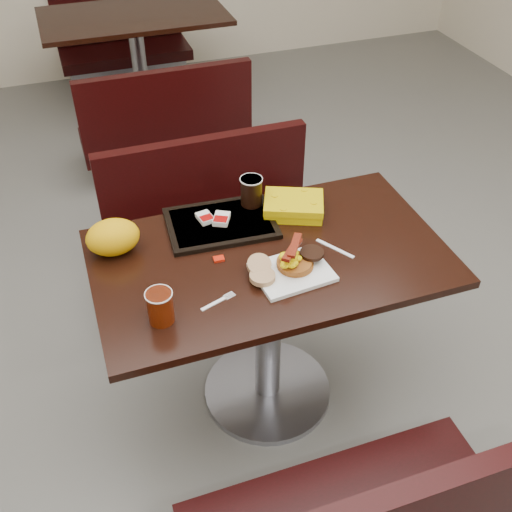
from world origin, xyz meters
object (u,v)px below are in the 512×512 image
object	(u,v)px
pancake_stack	(295,263)
coffee_cup_near	(160,307)
hashbrown_sleeve_left	(205,218)
hashbrown_sleeve_right	(222,219)
fork	(213,304)
bench_far_n	(123,37)
coffee_cup_far	(251,191)
table_far	(140,69)
tray	(221,223)
platter	(292,272)
table_near	(268,330)
clamshell	(294,206)
bench_near_n	(217,228)
knife	(335,248)
bench_near_s	(348,497)
paper_bag	(113,237)
bench_far_s	(162,116)

from	to	relation	value
pancake_stack	coffee_cup_near	world-z (taller)	coffee_cup_near
hashbrown_sleeve_left	hashbrown_sleeve_right	size ratio (longest dim) A/B	0.92
hashbrown_sleeve_left	fork	bearing A→B (deg)	-112.44
bench_far_n	coffee_cup_far	bearing A→B (deg)	-89.44
table_far	tray	bearing A→B (deg)	-92.64
table_far	platter	size ratio (longest dim) A/B	4.91
platter	coffee_cup_near	size ratio (longest dim) A/B	2.25
hashbrown_sleeve_left	coffee_cup_far	world-z (taller)	coffee_cup_far
table_near	clamshell	bearing A→B (deg)	50.59
coffee_cup_far	platter	bearing A→B (deg)	-89.18
bench_near_n	knife	bearing A→B (deg)	-73.36
bench_far_n	hashbrown_sleeve_right	world-z (taller)	hashbrown_sleeve_right
bench_near_n	hashbrown_sleeve_left	bearing A→B (deg)	-109.31
bench_far_n	coffee_cup_far	distance (m)	3.05
coffee_cup_near	bench_near_s	bearing A→B (deg)	-51.32
table_near	tray	xyz separation A→B (m)	(-0.11, 0.21, 0.38)
platter	coffee_cup_far	bearing A→B (deg)	85.63
coffee_cup_near	paper_bag	distance (m)	0.38
coffee_cup_near	paper_bag	xyz separation A→B (m)	(-0.08, 0.37, 0.01)
coffee_cup_near	platter	bearing A→B (deg)	8.43
table_far	hashbrown_sleeve_right	xyz separation A→B (m)	(-0.11, -2.39, 0.40)
tray	clamshell	size ratio (longest dim) A/B	1.79
bench_near_n	fork	xyz separation A→B (m)	(-0.25, -0.87, 0.39)
platter	tray	bearing A→B (deg)	108.52
bench_near_n	hashbrown_sleeve_right	bearing A→B (deg)	-102.42
pancake_stack	coffee_cup_near	bearing A→B (deg)	-169.59
pancake_stack	bench_near_n	bearing A→B (deg)	93.76
fork	hashbrown_sleeve_left	world-z (taller)	hashbrown_sleeve_left
bench_far_n	hashbrown_sleeve_left	size ratio (longest dim) A/B	14.91
bench_near_s	coffee_cup_far	bearing A→B (deg)	88.28
pancake_stack	fork	xyz separation A→B (m)	(-0.30, -0.07, -0.03)
coffee_cup_near	hashbrown_sleeve_left	size ratio (longest dim) A/B	1.62
table_far	clamshell	xyz separation A→B (m)	(0.17, -2.40, 0.40)
bench_near_s	bench_far_s	world-z (taller)	same
knife	tray	world-z (taller)	tray
bench_near_s	hashbrown_sleeve_left	xyz separation A→B (m)	(-0.16, 0.94, 0.42)
knife	clamshell	distance (m)	0.25
table_far	pancake_stack	bearing A→B (deg)	-88.89
table_near	bench_near_n	xyz separation A→B (m)	(0.00, 0.70, -0.02)
knife	coffee_cup_far	distance (m)	0.39
bench_near_s	tray	size ratio (longest dim) A/B	2.60
clamshell	fork	bearing A→B (deg)	-115.14
bench_near_s	coffee_cup_far	world-z (taller)	coffee_cup_far
bench_near_s	bench_far_s	size ratio (longest dim) A/B	1.00
knife	paper_bag	size ratio (longest dim) A/B	0.84
coffee_cup_near	paper_bag	world-z (taller)	paper_bag
table_near	paper_bag	xyz separation A→B (m)	(-0.49, 0.19, 0.44)
table_far	fork	xyz separation A→B (m)	(-0.25, -2.77, 0.38)
tray	hashbrown_sleeve_left	distance (m)	0.06
clamshell	paper_bag	world-z (taller)	paper_bag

